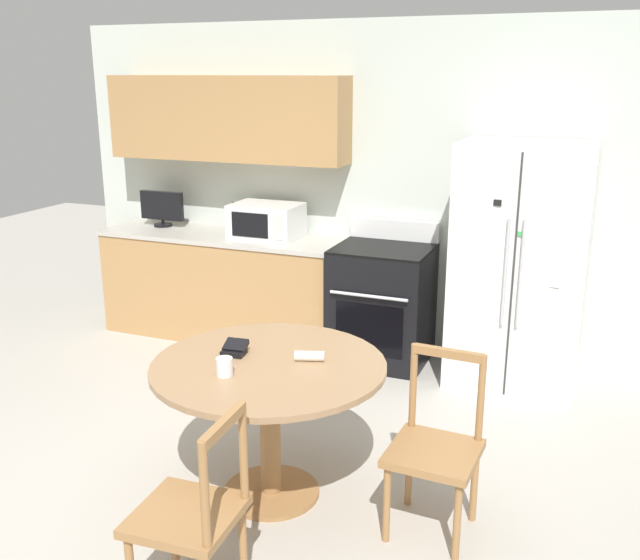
# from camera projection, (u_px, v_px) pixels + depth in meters

# --- Properties ---
(ground_plane) EXTENTS (14.00, 14.00, 0.00)m
(ground_plane) POSITION_uv_depth(u_px,v_px,m) (207.00, 504.00, 3.78)
(ground_plane) COLOR #B2ADA3
(back_wall) EXTENTS (5.20, 0.44, 2.60)m
(back_wall) POSITION_uv_depth(u_px,v_px,m) (331.00, 170.00, 5.79)
(back_wall) COLOR silver
(back_wall) RESTS_ON ground_plane
(kitchen_counter) EXTENTS (2.10, 0.64, 0.90)m
(kitchen_counter) POSITION_uv_depth(u_px,v_px,m) (224.00, 285.00, 6.11)
(kitchen_counter) COLOR #AD7F4C
(kitchen_counter) RESTS_ON ground_plane
(refrigerator) EXTENTS (0.90, 0.72, 1.75)m
(refrigerator) POSITION_uv_depth(u_px,v_px,m) (519.00, 267.00, 5.06)
(refrigerator) COLOR white
(refrigerator) RESTS_ON ground_plane
(oven_range) EXTENTS (0.73, 0.68, 1.08)m
(oven_range) POSITION_uv_depth(u_px,v_px,m) (382.00, 303.00, 5.57)
(oven_range) COLOR black
(oven_range) RESTS_ON ground_plane
(microwave) EXTENTS (0.55, 0.40, 0.28)m
(microwave) POSITION_uv_depth(u_px,v_px,m) (266.00, 221.00, 5.80)
(microwave) COLOR white
(microwave) RESTS_ON kitchen_counter
(countertop_tv) EXTENTS (0.41, 0.16, 0.31)m
(countertop_tv) POSITION_uv_depth(u_px,v_px,m) (162.00, 207.00, 6.23)
(countertop_tv) COLOR black
(countertop_tv) RESTS_ON kitchen_counter
(counter_bottle) EXTENTS (0.07, 0.07, 0.25)m
(counter_bottle) POSITION_uv_depth(u_px,v_px,m) (234.00, 220.00, 6.03)
(counter_bottle) COLOR #2D6B38
(counter_bottle) RESTS_ON kitchen_counter
(dining_table) EXTENTS (1.22, 1.22, 0.77)m
(dining_table) POSITION_uv_depth(u_px,v_px,m) (269.00, 389.00, 3.70)
(dining_table) COLOR #997551
(dining_table) RESTS_ON ground_plane
(dining_chair_right) EXTENTS (0.44, 0.44, 0.90)m
(dining_chair_right) POSITION_uv_depth(u_px,v_px,m) (435.00, 449.00, 3.47)
(dining_chair_right) COLOR #9E7042
(dining_chair_right) RESTS_ON ground_plane
(dining_chair_near) EXTENTS (0.44, 0.44, 0.90)m
(dining_chair_near) POSITION_uv_depth(u_px,v_px,m) (193.00, 516.00, 2.95)
(dining_chair_near) COLOR #9E7042
(dining_chair_near) RESTS_ON ground_plane
(candle_glass) EXTENTS (0.08, 0.08, 0.09)m
(candle_glass) POSITION_uv_depth(u_px,v_px,m) (225.00, 368.00, 3.50)
(candle_glass) COLOR silver
(candle_glass) RESTS_ON dining_table
(folded_napkin) EXTENTS (0.16, 0.10, 0.05)m
(folded_napkin) POSITION_uv_depth(u_px,v_px,m) (309.00, 356.00, 3.68)
(folded_napkin) COLOR silver
(folded_napkin) RESTS_ON dining_table
(wallet) EXTENTS (0.13, 0.14, 0.07)m
(wallet) POSITION_uv_depth(u_px,v_px,m) (235.00, 349.00, 3.77)
(wallet) COLOR black
(wallet) RESTS_ON dining_table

